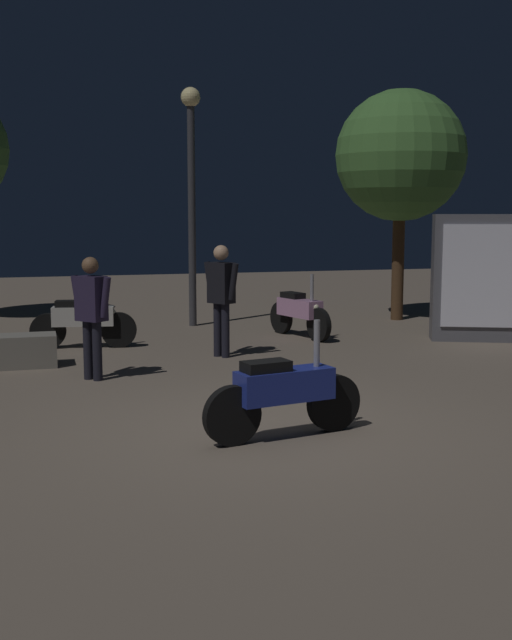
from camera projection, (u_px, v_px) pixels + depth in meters
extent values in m
plane|color=#756656|center=(266.00, 429.00, 7.81)|extent=(40.00, 40.00, 0.00)
cylinder|color=black|center=(232.00, 416.00, 7.23)|extent=(0.57, 0.21, 0.56)
cylinder|color=black|center=(334.00, 403.00, 7.73)|extent=(0.57, 0.21, 0.56)
cube|color=navy|center=(285.00, 385.00, 7.45)|extent=(0.99, 0.48, 0.30)
cube|color=black|center=(266.00, 366.00, 7.33)|extent=(0.48, 0.32, 0.10)
cylinder|color=gray|center=(317.00, 343.00, 7.56)|extent=(0.07, 0.07, 0.45)
sphere|color=#F2EABF|center=(325.00, 376.00, 7.65)|extent=(0.12, 0.12, 0.12)
cylinder|color=black|center=(281.00, 318.00, 14.00)|extent=(0.26, 0.56, 0.56)
cylinder|color=black|center=(319.00, 325.00, 13.08)|extent=(0.26, 0.56, 0.56)
cube|color=#C68CB7|center=(299.00, 308.00, 13.51)|extent=(0.56, 1.00, 0.30)
cube|color=black|center=(293.00, 295.00, 13.65)|extent=(0.36, 0.49, 0.10)
cylinder|color=gray|center=(312.00, 288.00, 13.17)|extent=(0.07, 0.07, 0.45)
sphere|color=#F2EABF|center=(315.00, 308.00, 13.13)|extent=(0.12, 0.12, 0.12)
cylinder|color=black|center=(48.00, 331.00, 12.41)|extent=(0.57, 0.19, 0.56)
cylinder|color=black|center=(119.00, 330.00, 12.53)|extent=(0.57, 0.19, 0.56)
cube|color=beige|center=(83.00, 316.00, 12.44)|extent=(0.99, 0.45, 0.30)
cube|color=black|center=(70.00, 304.00, 12.39)|extent=(0.47, 0.31, 0.10)
cylinder|color=gray|center=(105.00, 292.00, 12.43)|extent=(0.07, 0.07, 0.45)
sphere|color=#F2EABF|center=(112.00, 313.00, 12.48)|extent=(0.12, 0.12, 0.12)
cylinder|color=black|center=(88.00, 350.00, 10.12)|extent=(0.12, 0.12, 0.76)
cylinder|color=black|center=(97.00, 351.00, 10.03)|extent=(0.12, 0.12, 0.76)
cube|color=#261E38|center=(91.00, 299.00, 9.99)|extent=(0.42, 0.43, 0.57)
sphere|color=brown|center=(90.00, 265.00, 9.93)|extent=(0.21, 0.21, 0.21)
cylinder|color=#261E38|center=(77.00, 295.00, 10.11)|extent=(0.19, 0.19, 0.52)
cylinder|color=#261E38|center=(105.00, 297.00, 9.86)|extent=(0.19, 0.19, 0.52)
cylinder|color=black|center=(218.00, 330.00, 11.74)|extent=(0.12, 0.12, 0.80)
cylinder|color=black|center=(225.00, 331.00, 11.64)|extent=(0.12, 0.12, 0.80)
cube|color=black|center=(221.00, 283.00, 11.59)|extent=(0.40, 0.43, 0.60)
sphere|color=tan|center=(221.00, 253.00, 11.53)|extent=(0.22, 0.22, 0.22)
cylinder|color=black|center=(209.00, 280.00, 11.74)|extent=(0.18, 0.20, 0.55)
cylinder|color=black|center=(233.00, 282.00, 11.44)|extent=(0.18, 0.20, 0.55)
cylinder|color=#38383D|center=(192.00, 217.00, 14.71)|extent=(0.14, 0.14, 4.08)
sphere|color=#F9E59E|center=(191.00, 97.00, 14.41)|extent=(0.36, 0.36, 0.36)
cylinder|color=#4C331E|center=(398.00, 261.00, 15.68)|extent=(0.24, 0.24, 2.34)
sphere|color=#477A38|center=(401.00, 156.00, 15.41)|extent=(2.55, 2.55, 2.55)
cube|color=#595960|center=(481.00, 278.00, 13.14)|extent=(1.67, 1.07, 2.10)
cube|color=white|center=(484.00, 276.00, 12.87)|extent=(1.26, 0.55, 1.68)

